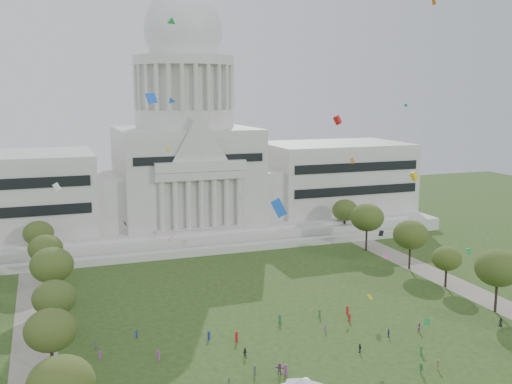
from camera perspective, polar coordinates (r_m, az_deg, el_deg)
ground at (r=102.25m, az=8.98°, el=-17.51°), size 400.00×400.00×0.00m
capitol at (r=199.52m, az=-6.69°, el=2.62°), size 160.00×64.50×91.30m
path_left at (r=118.85m, az=-20.34°, el=-13.99°), size 8.00×160.00×0.04m
path_right at (r=150.70m, az=19.72°, el=-8.89°), size 8.00×160.00×0.04m
row_tree_l_1 at (r=85.10m, az=-18.07°, el=-17.01°), size 8.86×8.86×12.59m
row_tree_l_2 at (r=103.84m, az=-18.99°, el=-12.34°), size 8.42×8.42×11.97m
row_tree_r_2 at (r=136.46m, az=22.06°, el=-6.73°), size 9.55×9.55×13.58m
row_tree_l_3 at (r=119.55m, az=-18.67°, el=-9.54°), size 8.12×8.12×11.55m
row_tree_r_3 at (r=149.83m, az=17.72°, el=-6.06°), size 7.01×7.01×9.98m
row_tree_l_4 at (r=136.89m, az=-18.88°, el=-6.60°), size 9.29×9.29×13.21m
row_tree_r_4 at (r=161.64m, az=14.51°, el=-3.96°), size 9.19×9.19×13.06m
row_tree_l_5 at (r=155.10m, az=-19.41°, el=-5.11°), size 8.33×8.33×11.85m
row_tree_r_5 at (r=177.41m, az=10.53°, el=-2.40°), size 9.82×9.82×13.96m
row_tree_l_6 at (r=172.78m, az=-20.02°, el=-3.72°), size 8.19×8.19×11.64m
row_tree_r_6 at (r=194.19m, az=8.49°, el=-1.73°), size 8.42×8.42×11.97m
event_tent at (r=93.64m, az=4.33°, el=-17.73°), size 9.08×9.08×4.44m
person_0 at (r=131.49m, az=22.27°, el=-11.38°), size 1.02×1.01×1.78m
person_2 at (r=123.52m, az=15.32°, el=-12.36°), size 0.93×0.64×1.79m
person_3 at (r=107.06m, az=15.44°, el=-15.87°), size 0.93×1.37×1.94m
person_4 at (r=112.50m, az=9.86°, el=-14.43°), size 0.58×1.00×1.66m
person_5 at (r=103.45m, az=2.26°, el=-16.47°), size 1.86×1.47×1.88m
person_8 at (r=108.97m, az=-1.07°, el=-15.08°), size 1.00×0.94×1.76m
person_9 at (r=109.25m, az=16.94°, el=-15.45°), size 1.16×1.27×1.77m
person_10 at (r=119.71m, az=12.52°, el=-12.99°), size 0.80×1.11×1.70m
distant_crowd at (r=107.51m, az=-0.58°, el=-15.46°), size 59.33×36.97×1.95m
kite_swarm at (r=97.67m, az=8.66°, el=-0.31°), size 90.11×104.44×56.51m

